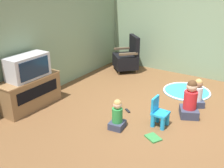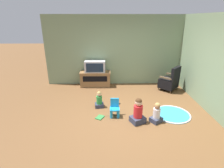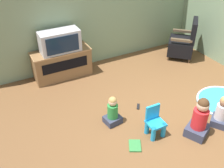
% 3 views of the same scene
% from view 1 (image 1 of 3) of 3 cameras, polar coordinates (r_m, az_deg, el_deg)
% --- Properties ---
extents(ground_plane, '(30.00, 30.00, 0.00)m').
position_cam_1_polar(ground_plane, '(4.85, 10.70, -6.41)').
color(ground_plane, brown).
extents(wall_back, '(5.40, 0.12, 2.68)m').
position_cam_1_polar(wall_back, '(5.55, -14.65, 11.62)').
color(wall_back, gray).
rests_on(wall_back, ground_plane).
extents(wall_right, '(0.12, 5.57, 2.68)m').
position_cam_1_polar(wall_right, '(6.54, 21.55, 12.33)').
color(wall_right, gray).
rests_on(wall_right, ground_plane).
extents(tv_cabinet, '(1.18, 0.46, 0.59)m').
position_cam_1_polar(tv_cabinet, '(5.14, -17.40, -1.60)').
color(tv_cabinet, brown).
rests_on(tv_cabinet, ground_plane).
extents(television, '(0.78, 0.37, 0.43)m').
position_cam_1_polar(television, '(4.95, -17.85, 3.60)').
color(television, '#B7B7BC').
rests_on(television, tv_cabinet).
extents(black_armchair, '(0.83, 0.83, 0.92)m').
position_cam_1_polar(black_armchair, '(6.85, 3.27, 5.71)').
color(black_armchair, brown).
rests_on(black_armchair, ground_plane).
extents(yellow_kid_chair, '(0.26, 0.25, 0.50)m').
position_cam_1_polar(yellow_kid_chair, '(4.40, 10.22, -6.53)').
color(yellow_kid_chair, '#1E99DB').
rests_on(yellow_kid_chair, ground_plane).
extents(play_mat, '(1.01, 1.01, 0.04)m').
position_cam_1_polar(play_mat, '(5.89, 15.94, -1.52)').
color(play_mat, teal).
rests_on(play_mat, ground_plane).
extents(child_watching_left, '(0.29, 0.26, 0.51)m').
position_cam_1_polar(child_watching_left, '(4.25, 1.16, -6.97)').
color(child_watching_left, '#33384C').
rests_on(child_watching_left, ground_plane).
extents(child_watching_center, '(0.44, 0.42, 0.68)m').
position_cam_1_polar(child_watching_center, '(4.77, 16.64, -3.56)').
color(child_watching_center, '#33384C').
rests_on(child_watching_center, ground_plane).
extents(child_watching_right, '(0.37, 0.36, 0.55)m').
position_cam_1_polar(child_watching_right, '(5.22, 18.08, -2.15)').
color(child_watching_right, '#33384C').
rests_on(child_watching_right, ground_plane).
extents(book, '(0.27, 0.29, 0.02)m').
position_cam_1_polar(book, '(4.15, 8.95, -11.47)').
color(book, '#337F3D').
rests_on(book, ground_plane).
extents(remote_control, '(0.12, 0.15, 0.02)m').
position_cam_1_polar(remote_control, '(4.86, 3.43, -5.83)').
color(remote_control, black).
rests_on(remote_control, ground_plane).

